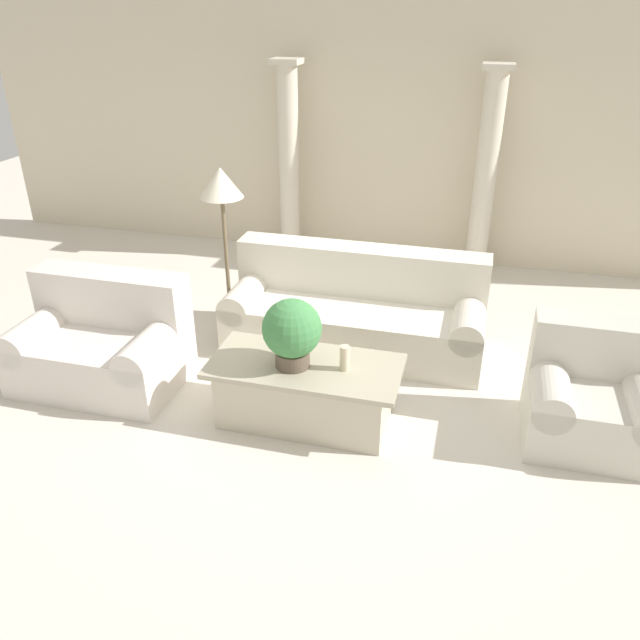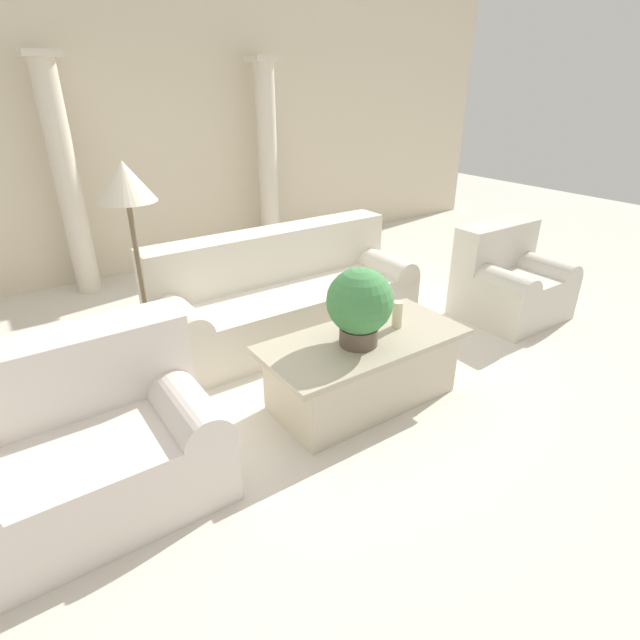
# 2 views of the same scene
# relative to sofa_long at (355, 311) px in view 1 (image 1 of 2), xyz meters

# --- Properties ---
(ground_plane) EXTENTS (16.00, 16.00, 0.00)m
(ground_plane) POSITION_rel_sofa_long_xyz_m (-0.19, -0.67, -0.34)
(ground_plane) COLOR silver
(wall_back) EXTENTS (10.00, 0.06, 3.20)m
(wall_back) POSITION_rel_sofa_long_xyz_m (-0.19, 2.35, 1.26)
(wall_back) COLOR beige
(wall_back) RESTS_ON ground_plane
(sofa_long) EXTENTS (2.27, 0.85, 0.87)m
(sofa_long) POSITION_rel_sofa_long_xyz_m (0.00, 0.00, 0.00)
(sofa_long) COLOR beige
(sofa_long) RESTS_ON ground_plane
(loveseat) EXTENTS (1.30, 0.85, 0.87)m
(loveseat) POSITION_rel_sofa_long_xyz_m (-1.88, -1.09, 0.01)
(loveseat) COLOR silver
(loveseat) RESTS_ON ground_plane
(coffee_table) EXTENTS (1.40, 0.67, 0.49)m
(coffee_table) POSITION_rel_sofa_long_xyz_m (-0.12, -1.21, -0.09)
(coffee_table) COLOR beige
(coffee_table) RESTS_ON ground_plane
(potted_plant) EXTENTS (0.42, 0.42, 0.51)m
(potted_plant) POSITION_rel_sofa_long_xyz_m (-0.20, -1.25, 0.42)
(potted_plant) COLOR brown
(potted_plant) RESTS_ON coffee_table
(pillar_candle) EXTENTS (0.07, 0.07, 0.19)m
(pillar_candle) POSITION_rel_sofa_long_xyz_m (0.17, -1.21, 0.24)
(pillar_candle) COLOR beige
(pillar_candle) RESTS_ON coffee_table
(floor_lamp) EXTENTS (0.38, 0.38, 1.57)m
(floor_lamp) POSITION_rel_sofa_long_xyz_m (-1.19, -0.04, 1.02)
(floor_lamp) COLOR brown
(floor_lamp) RESTS_ON ground_plane
(column_left) EXTENTS (0.32, 0.32, 2.27)m
(column_left) POSITION_rel_sofa_long_xyz_m (-1.23, 2.00, 0.82)
(column_left) COLOR beige
(column_left) RESTS_ON ground_plane
(column_right) EXTENTS (0.32, 0.32, 2.27)m
(column_right) POSITION_rel_sofa_long_xyz_m (0.99, 2.00, 0.82)
(column_right) COLOR beige
(column_right) RESTS_ON ground_plane
(armchair) EXTENTS (0.90, 0.78, 0.84)m
(armchair) POSITION_rel_sofa_long_xyz_m (1.91, -0.89, -0.00)
(armchair) COLOR beige
(armchair) RESTS_ON ground_plane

